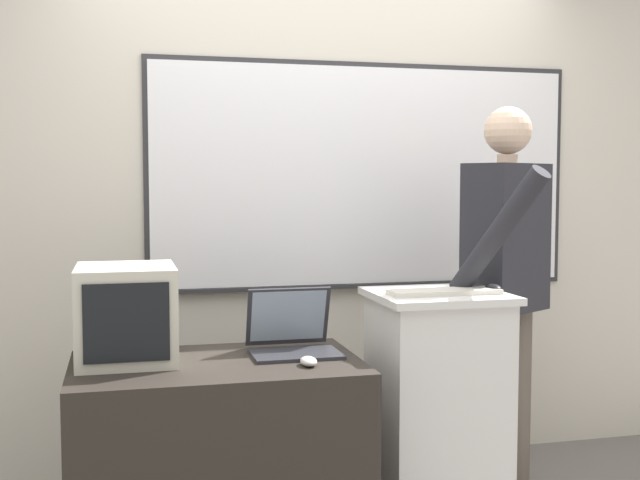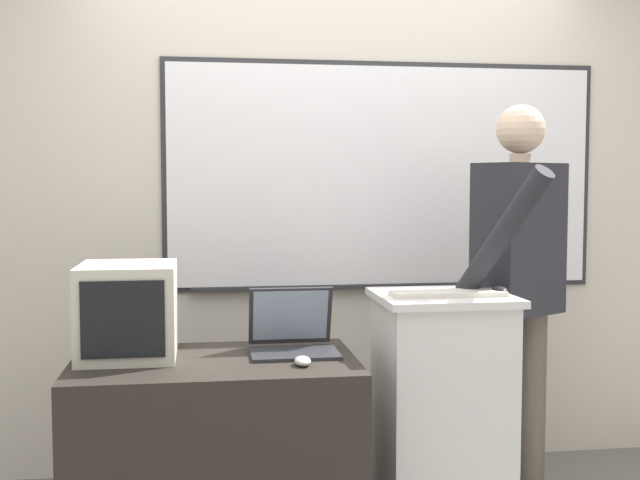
# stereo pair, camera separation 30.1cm
# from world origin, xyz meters

# --- Properties ---
(back_wall) EXTENTS (6.40, 0.17, 2.71)m
(back_wall) POSITION_xyz_m (0.01, 1.36, 1.36)
(back_wall) COLOR beige
(back_wall) RESTS_ON ground_plane
(lectern_podium) EXTENTS (0.54, 0.50, 0.99)m
(lectern_podium) POSITION_xyz_m (0.31, 0.46, 0.50)
(lectern_podium) COLOR silver
(lectern_podium) RESTS_ON ground_plane
(side_desk) EXTENTS (1.07, 0.67, 0.77)m
(side_desk) POSITION_xyz_m (-0.61, 0.37, 0.38)
(side_desk) COLOR #28231E
(side_desk) RESTS_ON ground_plane
(person_presenter) EXTENTS (0.57, 0.71, 1.77)m
(person_presenter) POSITION_xyz_m (0.70, 0.62, 1.02)
(person_presenter) COLOR brown
(person_presenter) RESTS_ON ground_plane
(laptop) EXTENTS (0.34, 0.31, 0.25)m
(laptop) POSITION_xyz_m (-0.30, 0.47, 0.84)
(laptop) COLOR #28282D
(laptop) RESTS_ON side_desk
(wireless_keyboard) EXTENTS (0.45, 0.14, 0.02)m
(wireless_keyboard) POSITION_xyz_m (0.31, 0.39, 1.00)
(wireless_keyboard) COLOR beige
(wireless_keyboard) RESTS_ON lectern_podium
(computer_mouse_by_laptop) EXTENTS (0.06, 0.10, 0.03)m
(computer_mouse_by_laptop) POSITION_xyz_m (-0.29, 0.22, 0.78)
(computer_mouse_by_laptop) COLOR silver
(computer_mouse_by_laptop) RESTS_ON side_desk
(computer_mouse_by_keyboard) EXTENTS (0.06, 0.10, 0.03)m
(computer_mouse_by_keyboard) POSITION_xyz_m (0.53, 0.40, 1.00)
(computer_mouse_by_keyboard) COLOR black
(computer_mouse_by_keyboard) RESTS_ON lectern_podium
(crt_monitor) EXTENTS (0.36, 0.42, 0.36)m
(crt_monitor) POSITION_xyz_m (-0.94, 0.47, 0.95)
(crt_monitor) COLOR beige
(crt_monitor) RESTS_ON side_desk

